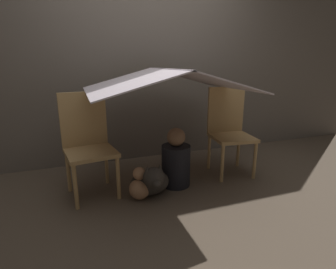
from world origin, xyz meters
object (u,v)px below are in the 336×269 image
person_front (176,161)px  chair_right (229,128)px  dog (151,181)px  chair_left (88,141)px

person_front → chair_right: bearing=12.0°
dog → chair_right: bearing=16.6°
chair_right → dog: (-1.01, -0.30, -0.36)m
chair_left → dog: (0.52, -0.30, -0.36)m
chair_left → person_front: bearing=-19.4°
chair_left → dog: chair_left is taller
chair_left → dog: 0.70m
person_front → dog: bearing=-153.9°
chair_right → person_front: (-0.70, -0.15, -0.26)m
chair_right → person_front: size_ratio=1.59×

